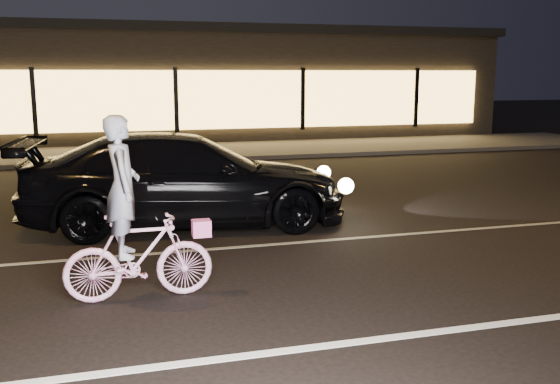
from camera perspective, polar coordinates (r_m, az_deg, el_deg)
name	(u,v)px	position (r m, az deg, el deg)	size (l,w,h in m)	color
ground	(328,288)	(7.45, 4.37, -8.73)	(90.00, 90.00, 0.00)	black
lane_stripe_near	(382,339)	(6.16, 9.33, -13.09)	(60.00, 0.12, 0.01)	silver
lane_stripe_far	(281,244)	(9.26, 0.06, -4.76)	(60.00, 0.10, 0.01)	gray
sidewalk	(184,152)	(19.88, -8.74, 3.63)	(30.00, 4.00, 0.12)	#383533
storefront	(163,82)	(25.66, -10.61, 9.83)	(25.40, 8.42, 4.20)	black
cyclist	(134,236)	(7.03, -13.17, -3.93)	(1.64, 0.56, 2.06)	#E0469C
sedan	(186,180)	(10.37, -8.59, 1.11)	(5.43, 2.60, 1.53)	black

